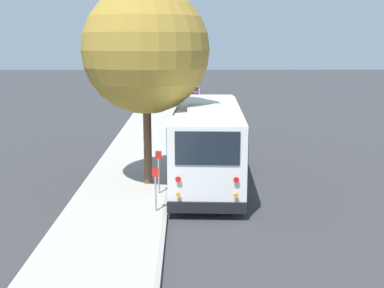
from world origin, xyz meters
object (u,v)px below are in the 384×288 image
at_px(parked_sedan_white, 191,93).
at_px(parked_sedan_silver, 188,87).
at_px(sign_post_near, 156,189).
at_px(parked_sedan_blue, 189,110).
at_px(street_tree, 146,41).
at_px(parked_sedan_black, 191,125).
at_px(parked_sedan_maroon, 190,100).
at_px(sign_post_far, 159,172).
at_px(shuttle_bus, 208,140).

bearing_deg(parked_sedan_white, parked_sedan_silver, 3.37).
bearing_deg(parked_sedan_silver, sign_post_near, 179.40).
bearing_deg(sign_post_near, parked_sedan_white, -2.70).
distance_m(parked_sedan_blue, parked_sedan_white, 12.46).
xyz_separation_m(parked_sedan_blue, street_tree, (-16.78, 1.71, 4.93)).
relative_size(parked_sedan_black, parked_sedan_maroon, 0.98).
relative_size(parked_sedan_black, sign_post_far, 2.89).
height_order(parked_sedan_blue, parked_sedan_maroon, parked_sedan_blue).
bearing_deg(parked_sedan_silver, parked_sedan_white, -176.77).
height_order(parked_sedan_maroon, parked_sedan_white, parked_sedan_maroon).
bearing_deg(parked_sedan_silver, parked_sedan_black, -178.64).
height_order(parked_sedan_maroon, sign_post_far, sign_post_far).
distance_m(parked_sedan_silver, sign_post_far, 37.06).
xyz_separation_m(parked_sedan_blue, parked_sedan_maroon, (6.57, -0.20, -0.02)).
distance_m(parked_sedan_blue, sign_post_far, 18.27).
distance_m(parked_sedan_black, parked_sedan_white, 18.94).
bearing_deg(parked_sedan_blue, sign_post_near, 176.12).
distance_m(parked_sedan_black, parked_sedan_blue, 6.48).
distance_m(parked_sedan_maroon, parked_sedan_silver, 12.24).
relative_size(shuttle_bus, sign_post_near, 6.06).
bearing_deg(parked_sedan_black, parked_sedan_silver, 1.15).
bearing_deg(parked_sedan_blue, shuttle_bus, -178.23).
bearing_deg(street_tree, shuttle_bus, -80.02).
height_order(shuttle_bus, parked_sedan_black, shuttle_bus).
bearing_deg(street_tree, sign_post_near, -171.73).
bearing_deg(parked_sedan_maroon, parked_sedan_silver, 2.39).
bearing_deg(parked_sedan_black, parked_sedan_white, 0.52).
bearing_deg(sign_post_far, parked_sedan_blue, -3.87).
bearing_deg(street_tree, parked_sedan_silver, -2.91).
xyz_separation_m(parked_sedan_black, sign_post_far, (-11.74, 1.33, 0.34)).
relative_size(shuttle_bus, parked_sedan_blue, 2.05).
xyz_separation_m(parked_sedan_white, sign_post_far, (-30.68, 1.54, 0.37)).
bearing_deg(sign_post_near, parked_sedan_black, -5.58).
xyz_separation_m(parked_sedan_maroon, sign_post_near, (-26.66, 1.43, 0.30)).
relative_size(parked_sedan_blue, parked_sedan_white, 0.99).
xyz_separation_m(parked_sedan_blue, parked_sedan_white, (12.46, -0.31, -0.03)).
height_order(parked_sedan_maroon, street_tree, street_tree).
height_order(street_tree, sign_post_far, street_tree).
distance_m(street_tree, sign_post_near, 5.73).
xyz_separation_m(parked_sedan_black, sign_post_near, (-13.60, 1.33, 0.28)).
bearing_deg(street_tree, parked_sedan_blue, -5.83).
height_order(parked_sedan_white, parked_sedan_silver, parked_sedan_silver).
xyz_separation_m(parked_sedan_silver, sign_post_near, (-38.90, 1.33, 0.29)).
distance_m(shuttle_bus, parked_sedan_silver, 35.21).
relative_size(parked_sedan_white, sign_post_far, 2.72).
distance_m(shuttle_bus, street_tree, 4.48).
bearing_deg(sign_post_near, parked_sedan_silver, -1.96).
distance_m(parked_sedan_maroon, sign_post_near, 26.70).
height_order(parked_sedan_silver, street_tree, street_tree).
bearing_deg(parked_sedan_blue, parked_sedan_maroon, -2.08).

